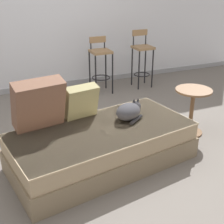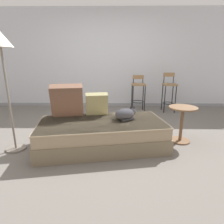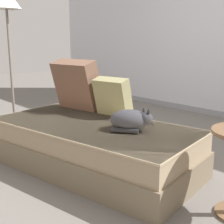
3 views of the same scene
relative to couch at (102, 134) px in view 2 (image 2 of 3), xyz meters
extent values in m
plane|color=#66605B|center=(0.00, 0.40, -0.21)|extent=(16.00, 16.00, 0.00)
cube|color=silver|center=(0.00, 2.65, 1.09)|extent=(8.00, 0.10, 2.60)
cube|color=gray|center=(0.00, 2.60, -0.16)|extent=(8.00, 0.02, 0.09)
cube|color=#766750|center=(0.00, 0.00, -0.09)|extent=(2.00, 1.22, 0.23)
cube|color=#9E896B|center=(0.00, 0.00, 0.11)|extent=(1.96, 1.17, 0.18)
cube|color=tan|center=(0.00, 0.00, 0.19)|extent=(1.97, 1.19, 0.02)
cube|color=brown|center=(-0.57, 0.26, 0.46)|extent=(0.54, 0.38, 0.53)
cube|color=#847F56|center=(-0.11, 0.34, 0.39)|extent=(0.39, 0.27, 0.38)
ellipsoid|color=#333338|center=(0.35, 0.11, 0.28)|extent=(0.40, 0.38, 0.17)
sphere|color=#333338|center=(0.47, 0.18, 0.30)|extent=(0.11, 0.11, 0.11)
cone|color=black|center=(0.44, 0.18, 0.38)|extent=(0.03, 0.03, 0.04)
cone|color=black|center=(0.49, 0.18, 0.38)|extent=(0.03, 0.03, 0.04)
cylinder|color=black|center=(0.39, 0.01, 0.22)|extent=(0.20, 0.16, 0.04)
cylinder|color=black|center=(0.64, 1.91, 0.13)|extent=(0.02, 0.02, 0.68)
cylinder|color=black|center=(0.93, 1.91, 0.13)|extent=(0.02, 0.02, 0.68)
cylinder|color=black|center=(0.64, 2.21, 0.13)|extent=(0.02, 0.02, 0.68)
cylinder|color=black|center=(0.93, 2.21, 0.13)|extent=(0.02, 0.02, 0.68)
torus|color=black|center=(0.79, 2.06, 0.05)|extent=(0.31, 0.31, 0.02)
cube|color=olive|center=(0.79, 2.06, 0.49)|extent=(0.32, 0.32, 0.04)
cylinder|color=black|center=(0.67, 2.19, 0.56)|extent=(0.02, 0.02, 0.19)
cylinder|color=black|center=(0.91, 2.19, 0.56)|extent=(0.02, 0.02, 0.19)
cube|color=olive|center=(0.79, 2.19, 0.66)|extent=(0.28, 0.03, 0.10)
cylinder|color=black|center=(1.43, 1.93, 0.13)|extent=(0.02, 0.02, 0.68)
cylinder|color=black|center=(1.70, 1.93, 0.13)|extent=(0.02, 0.02, 0.68)
cylinder|color=black|center=(1.43, 2.19, 0.13)|extent=(0.02, 0.02, 0.68)
cylinder|color=black|center=(1.70, 2.19, 0.13)|extent=(0.02, 0.02, 0.68)
torus|color=black|center=(1.56, 2.06, 0.01)|extent=(0.28, 0.28, 0.02)
cube|color=olive|center=(1.56, 2.06, 0.49)|extent=(0.32, 0.32, 0.04)
cylinder|color=black|center=(1.44, 2.19, 0.59)|extent=(0.02, 0.02, 0.25)
cylinder|color=black|center=(1.68, 2.19, 0.59)|extent=(0.02, 0.02, 0.25)
cube|color=olive|center=(1.56, 2.19, 0.72)|extent=(0.28, 0.03, 0.10)
cylinder|color=brown|center=(1.27, 0.22, 0.07)|extent=(0.05, 0.05, 0.56)
cylinder|color=brown|center=(1.27, 0.22, -0.20)|extent=(0.32, 0.32, 0.02)
cylinder|color=brown|center=(1.27, 0.22, 0.36)|extent=(0.44, 0.44, 0.02)
cylinder|color=slate|center=(-1.29, -0.12, -0.20)|extent=(0.28, 0.28, 0.02)
cylinder|color=slate|center=(-1.29, -0.12, 0.52)|extent=(0.03, 0.03, 1.45)
camera|label=1|loc=(-1.02, -2.64, 1.63)|focal=50.00mm
camera|label=2|loc=(0.19, -2.65, 1.10)|focal=30.00mm
camera|label=3|loc=(2.06, -1.66, 0.93)|focal=50.00mm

